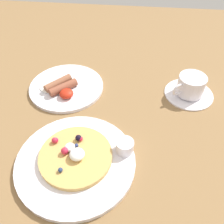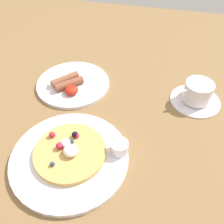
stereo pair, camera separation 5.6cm
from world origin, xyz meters
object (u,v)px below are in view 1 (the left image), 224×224
pancake_plate (76,162)px  syrup_ramekin (125,146)px  coffee_cup (191,85)px  coffee_saucer (189,93)px  breakfast_plate (67,87)px

pancake_plate → syrup_ramekin: size_ratio=6.50×
syrup_ramekin → coffee_cup: 30.36cm
syrup_ramekin → coffee_saucer: size_ratio=0.29×
syrup_ramekin → coffee_saucer: bearing=52.8°
pancake_plate → breakfast_plate: size_ratio=1.22×
syrup_ramekin → breakfast_plate: syrup_ramekin is taller
syrup_ramekin → breakfast_plate: bearing=131.2°
pancake_plate → coffee_saucer: bearing=43.6°
pancake_plate → coffee_saucer: (29.84, 28.40, -0.23)cm
coffee_cup → coffee_saucer: bearing=36.1°
pancake_plate → breakfast_plate: 28.78cm
pancake_plate → coffee_cup: (29.72, 28.30, 3.28)cm
coffee_cup → pancake_plate: bearing=-136.4°
coffee_cup → syrup_ramekin: bearing=-127.1°
breakfast_plate → syrup_ramekin: bearing=-48.8°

